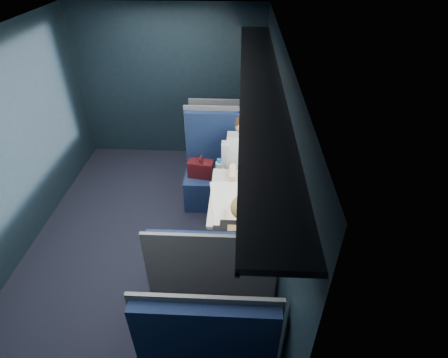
{
  "coord_description": "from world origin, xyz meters",
  "views": [
    {
      "loc": [
        1.04,
        -2.95,
        3.08
      ],
      "look_at": [
        0.9,
        0.0,
        0.95
      ],
      "focal_mm": 28.0,
      "sensor_mm": 36.0,
      "label": 1
    }
  ],
  "objects_px": {
    "cup": "(259,169)",
    "seat_row_front": "(226,140)",
    "laptop": "(259,190)",
    "man": "(243,162)",
    "woman": "(242,244)",
    "seat_bay_near": "(223,173)",
    "seat_bay_far": "(214,280)",
    "table": "(236,201)",
    "bottle_small": "(253,169)"
  },
  "relations": [
    {
      "from": "woman",
      "to": "bottle_small",
      "type": "bearing_deg",
      "value": 83.73
    },
    {
      "from": "laptop",
      "to": "seat_bay_far",
      "type": "bearing_deg",
      "value": -115.43
    },
    {
      "from": "table",
      "to": "seat_bay_near",
      "type": "bearing_deg",
      "value": 102.48
    },
    {
      "from": "table",
      "to": "laptop",
      "type": "xyz_separation_m",
      "value": [
        0.24,
        0.01,
        0.15
      ]
    },
    {
      "from": "seat_bay_near",
      "to": "woman",
      "type": "relative_size",
      "value": 0.95
    },
    {
      "from": "cup",
      "to": "man",
      "type": "bearing_deg",
      "value": 126.68
    },
    {
      "from": "table",
      "to": "bottle_small",
      "type": "relative_size",
      "value": 4.36
    },
    {
      "from": "seat_bay_far",
      "to": "cup",
      "type": "relative_size",
      "value": 13.85
    },
    {
      "from": "seat_bay_near",
      "to": "laptop",
      "type": "bearing_deg",
      "value": -63.32
    },
    {
      "from": "woman",
      "to": "bottle_small",
      "type": "relative_size",
      "value": 5.76
    },
    {
      "from": "seat_bay_near",
      "to": "man",
      "type": "relative_size",
      "value": 0.95
    },
    {
      "from": "seat_bay_far",
      "to": "cup",
      "type": "xyz_separation_m",
      "value": [
        0.44,
        1.31,
        0.37
      ]
    },
    {
      "from": "seat_bay_far",
      "to": "laptop",
      "type": "height_order",
      "value": "seat_bay_far"
    },
    {
      "from": "seat_bay_near",
      "to": "man",
      "type": "height_order",
      "value": "man"
    },
    {
      "from": "man",
      "to": "woman",
      "type": "height_order",
      "value": "same"
    },
    {
      "from": "cup",
      "to": "seat_row_front",
      "type": "bearing_deg",
      "value": 108.08
    },
    {
      "from": "seat_bay_far",
      "to": "cup",
      "type": "bearing_deg",
      "value": 71.39
    },
    {
      "from": "laptop",
      "to": "man",
      "type": "bearing_deg",
      "value": 103.99
    },
    {
      "from": "table",
      "to": "seat_row_front",
      "type": "bearing_deg",
      "value": 95.8
    },
    {
      "from": "seat_bay_near",
      "to": "seat_row_front",
      "type": "bearing_deg",
      "value": 89.38
    },
    {
      "from": "seat_row_front",
      "to": "bottle_small",
      "type": "height_order",
      "value": "seat_row_front"
    },
    {
      "from": "man",
      "to": "bottle_small",
      "type": "xyz_separation_m",
      "value": [
        0.12,
        -0.33,
        0.12
      ]
    },
    {
      "from": "seat_bay_near",
      "to": "seat_bay_far",
      "type": "distance_m",
      "value": 1.74
    },
    {
      "from": "woman",
      "to": "man",
      "type": "bearing_deg",
      "value": 90.0
    },
    {
      "from": "seat_bay_near",
      "to": "bottle_small",
      "type": "bearing_deg",
      "value": -53.08
    },
    {
      "from": "man",
      "to": "woman",
      "type": "distance_m",
      "value": 1.41
    },
    {
      "from": "seat_bay_near",
      "to": "bottle_small",
      "type": "relative_size",
      "value": 5.49
    },
    {
      "from": "seat_bay_far",
      "to": "laptop",
      "type": "xyz_separation_m",
      "value": [
        0.42,
        0.89,
        0.4
      ]
    },
    {
      "from": "seat_bay_near",
      "to": "cup",
      "type": "bearing_deg",
      "value": -43.51
    },
    {
      "from": "woman",
      "to": "table",
      "type": "bearing_deg",
      "value": 95.45
    },
    {
      "from": "table",
      "to": "cup",
      "type": "bearing_deg",
      "value": 59.4
    },
    {
      "from": "seat_bay_far",
      "to": "man",
      "type": "relative_size",
      "value": 0.95
    },
    {
      "from": "table",
      "to": "man",
      "type": "xyz_separation_m",
      "value": [
        0.07,
        0.7,
        0.06
      ]
    },
    {
      "from": "seat_row_front",
      "to": "woman",
      "type": "xyz_separation_m",
      "value": [
        0.25,
        -2.5,
        0.32
      ]
    },
    {
      "from": "man",
      "to": "woman",
      "type": "xyz_separation_m",
      "value": [
        0.0,
        -1.41,
        0.01
      ]
    },
    {
      "from": "man",
      "to": "cup",
      "type": "xyz_separation_m",
      "value": [
        0.19,
        -0.26,
        0.07
      ]
    },
    {
      "from": "woman",
      "to": "bottle_small",
      "type": "height_order",
      "value": "woman"
    },
    {
      "from": "man",
      "to": "cup",
      "type": "bearing_deg",
      "value": -53.32
    },
    {
      "from": "table",
      "to": "seat_bay_near",
      "type": "height_order",
      "value": "seat_bay_near"
    },
    {
      "from": "laptop",
      "to": "cup",
      "type": "height_order",
      "value": "laptop"
    },
    {
      "from": "seat_row_front",
      "to": "cup",
      "type": "height_order",
      "value": "seat_row_front"
    },
    {
      "from": "man",
      "to": "seat_row_front",
      "type": "bearing_deg",
      "value": 102.83
    },
    {
      "from": "seat_bay_far",
      "to": "seat_row_front",
      "type": "bearing_deg",
      "value": 90.0
    },
    {
      "from": "table",
      "to": "laptop",
      "type": "distance_m",
      "value": 0.28
    },
    {
      "from": "table",
      "to": "laptop",
      "type": "bearing_deg",
      "value": 2.71
    },
    {
      "from": "seat_bay_far",
      "to": "woman",
      "type": "relative_size",
      "value": 0.95
    },
    {
      "from": "seat_bay_near",
      "to": "woman",
      "type": "distance_m",
      "value": 1.63
    },
    {
      "from": "table",
      "to": "woman",
      "type": "bearing_deg",
      "value": -84.55
    },
    {
      "from": "laptop",
      "to": "cup",
      "type": "relative_size",
      "value": 3.86
    },
    {
      "from": "table",
      "to": "laptop",
      "type": "height_order",
      "value": "laptop"
    }
  ]
}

